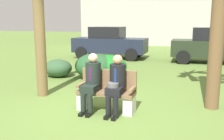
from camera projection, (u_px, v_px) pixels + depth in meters
The scene contains 9 objects.
ground_plane at pixel (94, 112), 5.55m from camera, with size 80.00×80.00×0.00m, color olive.
park_bench at pixel (107, 93), 5.61m from camera, with size 1.27×0.44×0.90m.
seated_man_left at pixel (92, 79), 5.53m from camera, with size 0.34×0.72×1.27m.
seated_man_right at pixel (116, 82), 5.35m from camera, with size 0.34×0.72×1.26m.
shrub_near_bench at pixel (95, 66), 8.75m from camera, with size 1.40×1.29×0.88m, color #26522D.
shrub_mid_lawn at pixel (58, 68), 9.07m from camera, with size 1.01×0.92×0.63m, color #335435.
shrub_far_lawn at pixel (108, 66), 8.83m from camera, with size 1.32×1.21×0.82m, color #1D7624.
parked_car_near at pixel (110, 43), 13.69m from camera, with size 3.92×1.75×1.68m.
parked_car_far at pixel (213, 46), 11.99m from camera, with size 3.95×1.82×1.68m.
Camera 1 is at (2.07, -4.87, 1.95)m, focal length 40.68 mm.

